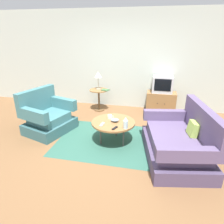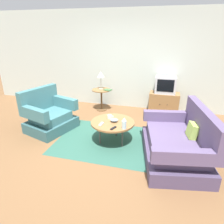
{
  "view_description": "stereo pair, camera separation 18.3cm",
  "coord_description": "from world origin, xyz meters",
  "px_view_note": "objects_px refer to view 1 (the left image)",
  "views": [
    {
      "loc": [
        0.85,
        -3.43,
        2.12
      ],
      "look_at": [
        0.02,
        0.34,
        0.55
      ],
      "focal_mm": 31.95,
      "sensor_mm": 36.0,
      "label": 1
    },
    {
      "loc": [
        1.03,
        -3.39,
        2.12
      ],
      "look_at": [
        0.02,
        0.34,
        0.55
      ],
      "focal_mm": 31.95,
      "sensor_mm": 36.0,
      "label": 2
    }
  ],
  "objects_px": {
    "tv_stand": "(161,102)",
    "book": "(105,90)",
    "television": "(163,84)",
    "tv_remote_dark": "(115,128)",
    "table_lamp": "(98,75)",
    "side_table": "(99,95)",
    "tv_remote_silver": "(102,124)",
    "mug": "(110,117)",
    "armchair": "(47,117)",
    "bowl": "(115,121)",
    "vase": "(126,123)",
    "coffee_table": "(113,123)",
    "couch": "(179,142)"
  },
  "relations": [
    {
      "from": "tv_stand",
      "to": "tv_remote_silver",
      "type": "xyz_separation_m",
      "value": [
        -1.13,
        -2.08,
        0.17
      ]
    },
    {
      "from": "mug",
      "to": "tv_remote_silver",
      "type": "relative_size",
      "value": 0.77
    },
    {
      "from": "coffee_table",
      "to": "tv_remote_dark",
      "type": "height_order",
      "value": "tv_remote_dark"
    },
    {
      "from": "coffee_table",
      "to": "mug",
      "type": "distance_m",
      "value": 0.18
    },
    {
      "from": "mug",
      "to": "book",
      "type": "xyz_separation_m",
      "value": [
        -0.47,
        1.48,
        0.13
      ]
    },
    {
      "from": "tv_stand",
      "to": "vase",
      "type": "height_order",
      "value": "vase"
    },
    {
      "from": "television",
      "to": "table_lamp",
      "type": "bearing_deg",
      "value": -172.22
    },
    {
      "from": "television",
      "to": "vase",
      "type": "height_order",
      "value": "television"
    },
    {
      "from": "side_table",
      "to": "tv_remote_dark",
      "type": "relative_size",
      "value": 4.0
    },
    {
      "from": "tv_stand",
      "to": "book",
      "type": "height_order",
      "value": "book"
    },
    {
      "from": "television",
      "to": "book",
      "type": "bearing_deg",
      "value": -168.94
    },
    {
      "from": "tv_remote_silver",
      "to": "mug",
      "type": "bearing_deg",
      "value": 171.84
    },
    {
      "from": "television",
      "to": "tv_remote_dark",
      "type": "relative_size",
      "value": 3.49
    },
    {
      "from": "armchair",
      "to": "tv_remote_silver",
      "type": "xyz_separation_m",
      "value": [
        1.38,
        -0.36,
        0.14
      ]
    },
    {
      "from": "armchair",
      "to": "tv_remote_silver",
      "type": "bearing_deg",
      "value": 92.72
    },
    {
      "from": "book",
      "to": "tv_stand",
      "type": "bearing_deg",
      "value": 26.65
    },
    {
      "from": "side_table",
      "to": "tv_remote_dark",
      "type": "height_order",
      "value": "side_table"
    },
    {
      "from": "table_lamp",
      "to": "side_table",
      "type": "bearing_deg",
      "value": -58.88
    },
    {
      "from": "television",
      "to": "book",
      "type": "distance_m",
      "value": 1.56
    },
    {
      "from": "television",
      "to": "tv_remote_dark",
      "type": "height_order",
      "value": "television"
    },
    {
      "from": "coffee_table",
      "to": "tv_stand",
      "type": "relative_size",
      "value": 1.11
    },
    {
      "from": "table_lamp",
      "to": "bowl",
      "type": "distance_m",
      "value": 1.94
    },
    {
      "from": "television",
      "to": "tv_remote_silver",
      "type": "distance_m",
      "value": 2.4
    },
    {
      "from": "couch",
      "to": "television",
      "type": "xyz_separation_m",
      "value": [
        -0.3,
        2.19,
        0.49
      ]
    },
    {
      "from": "tv_stand",
      "to": "television",
      "type": "xyz_separation_m",
      "value": [
        -0.0,
        0.02,
        0.51
      ]
    },
    {
      "from": "mug",
      "to": "bowl",
      "type": "distance_m",
      "value": 0.19
    },
    {
      "from": "side_table",
      "to": "television",
      "type": "bearing_deg",
      "value": 8.73
    },
    {
      "from": "coffee_table",
      "to": "tv_remote_silver",
      "type": "distance_m",
      "value": 0.26
    },
    {
      "from": "armchair",
      "to": "vase",
      "type": "distance_m",
      "value": 1.9
    },
    {
      "from": "vase",
      "to": "side_table",
      "type": "bearing_deg",
      "value": 119.09
    },
    {
      "from": "mug",
      "to": "tv_remote_silver",
      "type": "distance_m",
      "value": 0.33
    },
    {
      "from": "couch",
      "to": "side_table",
      "type": "xyz_separation_m",
      "value": [
        -2.02,
        1.93,
        0.14
      ]
    },
    {
      "from": "bowl",
      "to": "book",
      "type": "distance_m",
      "value": 1.73
    },
    {
      "from": "side_table",
      "to": "television",
      "type": "height_order",
      "value": "television"
    },
    {
      "from": "couch",
      "to": "vase",
      "type": "bearing_deg",
      "value": 77.01
    },
    {
      "from": "mug",
      "to": "book",
      "type": "distance_m",
      "value": 1.55
    },
    {
      "from": "armchair",
      "to": "television",
      "type": "distance_m",
      "value": 3.08
    },
    {
      "from": "tv_remote_dark",
      "to": "couch",
      "type": "bearing_deg",
      "value": 113.37
    },
    {
      "from": "couch",
      "to": "tv_remote_dark",
      "type": "bearing_deg",
      "value": 79.89
    },
    {
      "from": "armchair",
      "to": "tv_remote_dark",
      "type": "distance_m",
      "value": 1.72
    },
    {
      "from": "armchair",
      "to": "tv_stand",
      "type": "xyz_separation_m",
      "value": [
        2.51,
        1.72,
        -0.04
      ]
    },
    {
      "from": "armchair",
      "to": "mug",
      "type": "bearing_deg",
      "value": 105.92
    },
    {
      "from": "tv_stand",
      "to": "table_lamp",
      "type": "height_order",
      "value": "table_lamp"
    },
    {
      "from": "vase",
      "to": "coffee_table",
      "type": "bearing_deg",
      "value": 139.29
    },
    {
      "from": "table_lamp",
      "to": "book",
      "type": "distance_m",
      "value": 0.44
    },
    {
      "from": "tv_remote_silver",
      "to": "vase",
      "type": "bearing_deg",
      "value": 88.85
    },
    {
      "from": "bowl",
      "to": "side_table",
      "type": "bearing_deg",
      "value": 115.94
    },
    {
      "from": "vase",
      "to": "book",
      "type": "distance_m",
      "value": 2.04
    },
    {
      "from": "coffee_table",
      "to": "television",
      "type": "distance_m",
      "value": 2.17
    },
    {
      "from": "armchair",
      "to": "side_table",
      "type": "xyz_separation_m",
      "value": [
        0.79,
        1.47,
        0.12
      ]
    }
  ]
}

